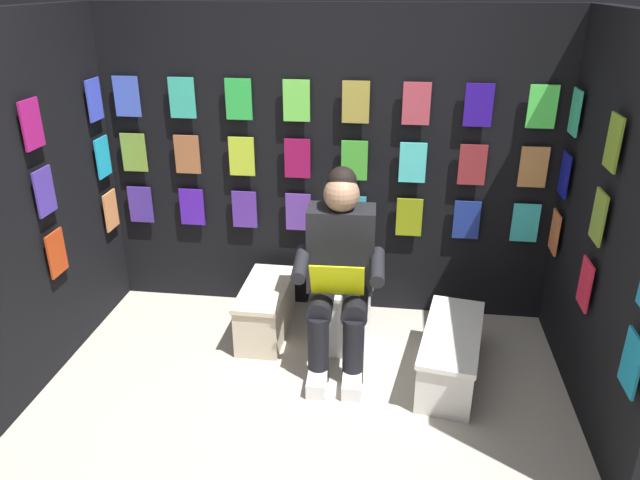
{
  "coord_description": "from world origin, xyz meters",
  "views": [
    {
      "loc": [
        -0.46,
        2.04,
        2.17
      ],
      "look_at": [
        -0.06,
        -0.96,
        0.85
      ],
      "focal_mm": 33.65,
      "sensor_mm": 36.0,
      "label": 1
    }
  ],
  "objects_px": {
    "toilet": "(341,292)",
    "comic_longbox_far": "(450,354)",
    "person_reading": "(340,270)",
    "comic_longbox_near": "(266,310)"
  },
  "relations": [
    {
      "from": "toilet",
      "to": "comic_longbox_far",
      "type": "height_order",
      "value": "toilet"
    },
    {
      "from": "person_reading",
      "to": "comic_longbox_near",
      "type": "distance_m",
      "value": 0.69
    },
    {
      "from": "comic_longbox_near",
      "to": "comic_longbox_far",
      "type": "bearing_deg",
      "value": 164.62
    },
    {
      "from": "toilet",
      "to": "comic_longbox_near",
      "type": "bearing_deg",
      "value": 1.15
    },
    {
      "from": "toilet",
      "to": "comic_longbox_far",
      "type": "relative_size",
      "value": 0.93
    },
    {
      "from": "toilet",
      "to": "person_reading",
      "type": "height_order",
      "value": "person_reading"
    },
    {
      "from": "person_reading",
      "to": "comic_longbox_far",
      "type": "height_order",
      "value": "person_reading"
    },
    {
      "from": "toilet",
      "to": "comic_longbox_far",
      "type": "distance_m",
      "value": 0.79
    },
    {
      "from": "toilet",
      "to": "comic_longbox_far",
      "type": "bearing_deg",
      "value": 149.37
    },
    {
      "from": "comic_longbox_near",
      "to": "comic_longbox_far",
      "type": "relative_size",
      "value": 0.78
    }
  ]
}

